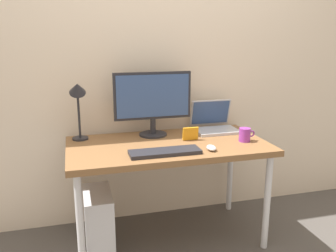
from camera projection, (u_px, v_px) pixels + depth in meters
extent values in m
plane|color=#4C4742|center=(168.00, 237.00, 2.57)|extent=(6.00, 6.00, 0.00)
cube|color=beige|center=(154.00, 52.00, 2.64)|extent=(4.40, 0.04, 2.60)
cube|color=brown|center=(168.00, 146.00, 2.40)|extent=(1.34, 0.70, 0.04)
cylinder|color=silver|center=(80.00, 227.00, 2.06)|extent=(0.04, 0.04, 0.67)
cylinder|color=silver|center=(267.00, 202.00, 2.37)|extent=(0.04, 0.04, 0.67)
cylinder|color=silver|center=(78.00, 187.00, 2.61)|extent=(0.04, 0.04, 0.67)
cylinder|color=silver|center=(230.00, 171.00, 2.92)|extent=(0.04, 0.04, 0.67)
cylinder|color=#232328|center=(153.00, 134.00, 2.59)|extent=(0.20, 0.20, 0.01)
cylinder|color=#232328|center=(153.00, 126.00, 2.57)|extent=(0.04, 0.04, 0.11)
cube|color=#232328|center=(153.00, 96.00, 2.52)|extent=(0.56, 0.03, 0.34)
cube|color=#334C7F|center=(153.00, 96.00, 2.50)|extent=(0.52, 0.01, 0.30)
cube|color=#B2B2B7|center=(217.00, 131.00, 2.67)|extent=(0.32, 0.22, 0.02)
cube|color=#B2B2B7|center=(210.00, 113.00, 2.77)|extent=(0.32, 0.06, 0.21)
cube|color=#334C7F|center=(211.00, 113.00, 2.76)|extent=(0.30, 0.05, 0.18)
cylinder|color=#232328|center=(80.00, 138.00, 2.48)|extent=(0.11, 0.11, 0.01)
cylinder|color=#232328|center=(79.00, 115.00, 2.44)|extent=(0.02, 0.02, 0.32)
cone|color=#232328|center=(77.00, 88.00, 2.36)|extent=(0.11, 0.14, 0.13)
cube|color=#232328|center=(165.00, 152.00, 2.18)|extent=(0.44, 0.14, 0.02)
ellipsoid|color=silver|center=(211.00, 148.00, 2.24)|extent=(0.06, 0.09, 0.03)
cylinder|color=purple|center=(245.00, 135.00, 2.43)|extent=(0.08, 0.08, 0.09)
torus|color=purple|center=(252.00, 134.00, 2.44)|extent=(0.05, 0.01, 0.05)
cube|color=orange|center=(190.00, 134.00, 2.45)|extent=(0.11, 0.03, 0.09)
cube|color=silver|center=(99.00, 222.00, 2.38)|extent=(0.18, 0.36, 0.42)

